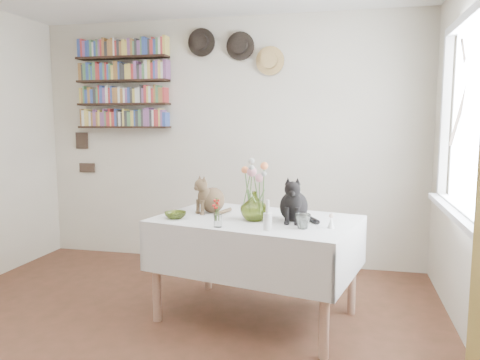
% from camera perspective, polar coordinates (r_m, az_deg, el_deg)
% --- Properties ---
extents(room, '(4.08, 4.58, 2.58)m').
position_cam_1_polar(room, '(2.71, -13.70, 2.46)').
color(room, brown).
rests_on(room, ground).
extents(window, '(0.12, 1.52, 1.32)m').
position_cam_1_polar(window, '(3.30, 26.22, 5.27)').
color(window, white).
rests_on(window, room).
extents(dining_table, '(1.59, 1.21, 0.76)m').
position_cam_1_polar(dining_table, '(3.47, 2.00, -7.69)').
color(dining_table, white).
rests_on(dining_table, room).
extents(tabby_cat, '(0.31, 0.32, 0.30)m').
position_cam_1_polar(tabby_cat, '(3.63, -3.33, -1.62)').
color(tabby_cat, brown).
rests_on(tabby_cat, dining_table).
extents(black_cat, '(0.22, 0.28, 0.33)m').
position_cam_1_polar(black_cat, '(3.33, 6.59, -2.20)').
color(black_cat, black).
rests_on(black_cat, dining_table).
extents(flower_vase, '(0.23, 0.23, 0.21)m').
position_cam_1_polar(flower_vase, '(3.34, 1.76, -3.18)').
color(flower_vase, '#95AB44').
rests_on(flower_vase, dining_table).
extents(green_bowl, '(0.16, 0.16, 0.05)m').
position_cam_1_polar(green_bowl, '(3.45, -7.88, -4.26)').
color(green_bowl, '#95AB44').
rests_on(green_bowl, dining_table).
extents(drinking_glass, '(0.14, 0.14, 0.10)m').
position_cam_1_polar(drinking_glass, '(3.12, 7.67, -5.01)').
color(drinking_glass, white).
rests_on(drinking_glass, dining_table).
extents(candlestick, '(0.06, 0.06, 0.20)m').
position_cam_1_polar(candlestick, '(3.05, 3.38, -4.88)').
color(candlestick, white).
rests_on(candlestick, dining_table).
extents(berry_jar, '(0.05, 0.05, 0.22)m').
position_cam_1_polar(berry_jar, '(3.13, -2.73, -4.00)').
color(berry_jar, white).
rests_on(berry_jar, dining_table).
extents(porcelain_figurine, '(0.05, 0.05, 0.10)m').
position_cam_1_polar(porcelain_figurine, '(3.17, 11.05, -5.02)').
color(porcelain_figurine, white).
rests_on(porcelain_figurine, dining_table).
extents(flower_bouquet, '(0.17, 0.13, 0.39)m').
position_cam_1_polar(flower_bouquet, '(3.31, 1.82, 0.85)').
color(flower_bouquet, '#4C7233').
rests_on(flower_bouquet, flower_vase).
extents(bookshelf_unit, '(1.00, 0.16, 0.91)m').
position_cam_1_polar(bookshelf_unit, '(5.14, -14.08, 11.21)').
color(bookshelf_unit, black).
rests_on(bookshelf_unit, room).
extents(wall_hats, '(0.98, 0.09, 0.48)m').
position_cam_1_polar(wall_hats, '(4.78, -0.44, 15.64)').
color(wall_hats, black).
rests_on(wall_hats, room).
extents(wall_art_plaques, '(0.21, 0.02, 0.44)m').
position_cam_1_polar(wall_art_plaques, '(5.46, -18.47, 3.27)').
color(wall_art_plaques, '#38281E').
rests_on(wall_art_plaques, room).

